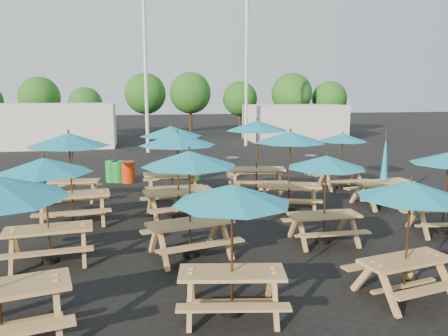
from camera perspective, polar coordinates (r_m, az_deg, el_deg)
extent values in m
plane|color=black|center=(12.82, 1.37, -5.97)|extent=(120.00, 120.00, 0.00)
cube|color=#A47549|center=(7.80, -26.92, -14.00)|extent=(1.92, 0.65, 0.04)
cube|color=#A47549|center=(9.77, -21.94, -7.40)|extent=(1.79, 0.84, 0.06)
cube|color=#A47549|center=(9.25, -22.13, -10.20)|extent=(1.75, 0.41, 0.04)
cube|color=#A47549|center=(10.45, -21.58, -7.86)|extent=(1.75, 0.41, 0.04)
cylinder|color=black|center=(9.98, -21.70, -11.07)|extent=(0.35, 0.35, 0.10)
cylinder|color=brown|center=(9.66, -22.09, -5.16)|extent=(0.04, 0.04, 2.22)
cone|color=teal|center=(9.48, -22.46, 0.33)|extent=(2.10, 2.10, 0.31)
cube|color=#A47549|center=(12.38, -19.22, -3.30)|extent=(2.00, 0.94, 0.06)
cube|color=#A47549|center=(11.76, -19.23, -5.54)|extent=(1.95, 0.46, 0.04)
cube|color=#A47549|center=(13.14, -19.05, -3.95)|extent=(1.95, 0.46, 0.04)
cylinder|color=black|center=(12.56, -19.03, -6.60)|extent=(0.39, 0.39, 0.11)
cylinder|color=brown|center=(12.29, -19.33, -1.30)|extent=(0.05, 0.05, 2.47)
cone|color=teal|center=(12.14, -19.61, 3.53)|extent=(2.34, 2.34, 0.34)
cube|color=#A47549|center=(14.98, -19.02, -1.63)|extent=(1.64, 0.75, 0.05)
cube|color=#A47549|center=(14.48, -19.44, -3.08)|extent=(1.60, 0.36, 0.04)
cube|color=#A47549|center=(15.59, -18.52, -2.13)|extent=(1.60, 0.36, 0.04)
cylinder|color=black|center=(15.11, -18.89, -3.90)|extent=(0.32, 0.32, 0.09)
cylinder|color=brown|center=(14.92, -19.09, -0.26)|extent=(0.04, 0.04, 2.03)
cone|color=teal|center=(14.80, -19.28, 3.01)|extent=(1.91, 1.91, 0.28)
cube|color=#A47549|center=(7.06, 1.03, -13.53)|extent=(1.76, 0.94, 0.06)
cube|color=#A47549|center=(6.62, 1.24, -17.77)|extent=(1.68, 0.53, 0.04)
cube|color=#A47549|center=(7.73, 0.84, -13.57)|extent=(1.68, 0.53, 0.04)
cylinder|color=black|center=(7.34, 1.01, -18.13)|extent=(0.33, 0.33, 0.09)
cylinder|color=brown|center=(6.92, 1.04, -10.64)|extent=(0.04, 0.04, 2.13)
cone|color=teal|center=(6.66, 1.06, -3.37)|extent=(2.16, 2.16, 0.30)
cube|color=#A47549|center=(9.41, -4.45, -7.14)|extent=(1.93, 1.11, 0.06)
cube|color=#A47549|center=(8.92, -2.89, -10.07)|extent=(1.82, 0.66, 0.04)
cube|color=#A47549|center=(10.10, -5.78, -7.71)|extent=(1.82, 0.66, 0.04)
cylinder|color=black|center=(9.64, -4.40, -11.09)|extent=(0.36, 0.36, 0.10)
cylinder|color=brown|center=(9.30, -4.49, -4.70)|extent=(0.04, 0.04, 2.32)
cone|color=teal|center=(9.11, -4.57, 1.26)|extent=(2.42, 2.42, 0.32)
cube|color=#A47549|center=(12.22, -5.97, -3.02)|extent=(1.99, 1.01, 0.06)
cube|color=#A47549|center=(11.64, -5.10, -5.22)|extent=(1.92, 0.54, 0.04)
cube|color=#A47549|center=(12.95, -6.71, -3.70)|extent=(1.92, 0.54, 0.04)
cylinder|color=black|center=(12.40, -5.91, -6.31)|extent=(0.38, 0.38, 0.11)
cylinder|color=brown|center=(12.13, -6.01, -1.03)|extent=(0.05, 0.05, 2.43)
cone|color=teal|center=(11.98, -6.09, 3.80)|extent=(2.39, 2.39, 0.34)
cube|color=#A47549|center=(14.89, -6.80, -0.76)|extent=(1.90, 0.77, 0.06)
cube|color=#A47549|center=(14.27, -6.48, -2.45)|extent=(1.89, 0.30, 0.04)
cube|color=#A47549|center=(15.62, -7.06, -1.40)|extent=(1.89, 0.30, 0.04)
cylinder|color=black|center=(15.03, -6.75, -3.46)|extent=(0.38, 0.38, 0.10)
cylinder|color=brown|center=(14.81, -6.84, 0.87)|extent=(0.05, 0.05, 2.40)
cone|color=teal|center=(14.69, -6.92, 4.78)|extent=(2.13, 2.13, 0.33)
cube|color=#A47549|center=(8.22, 22.65, -11.05)|extent=(1.70, 0.92, 0.05)
cube|color=#A47549|center=(7.95, 25.63, -14.01)|extent=(1.63, 0.53, 0.04)
cube|color=#A47549|center=(8.71, 19.73, -11.52)|extent=(1.63, 0.53, 0.04)
cylinder|color=black|center=(8.45, 22.36, -14.98)|extent=(0.32, 0.32, 0.09)
cylinder|color=brown|center=(8.10, 22.82, -8.61)|extent=(0.04, 0.04, 2.06)
cone|color=teal|center=(7.88, 23.24, -2.59)|extent=(2.09, 2.09, 0.29)
cube|color=#A47549|center=(10.50, 12.95, -5.99)|extent=(1.65, 0.66, 0.05)
cube|color=#A47549|center=(10.05, 14.28, -8.32)|extent=(1.64, 0.26, 0.04)
cube|color=#A47549|center=(11.10, 11.66, -6.49)|extent=(1.64, 0.26, 0.04)
cylinder|color=black|center=(10.68, 12.82, -9.23)|extent=(0.33, 0.33, 0.09)
cylinder|color=brown|center=(10.40, 13.03, -4.01)|extent=(0.04, 0.04, 2.09)
cone|color=teal|center=(10.23, 13.22, 0.79)|extent=(1.84, 1.84, 0.29)
cube|color=#A47549|center=(13.17, 8.50, -2.20)|extent=(2.01, 1.32, 0.06)
cube|color=#A47549|center=(12.56, 8.49, -4.20)|extent=(1.85, 0.88, 0.04)
cube|color=#A47549|center=(13.90, 8.45, -2.84)|extent=(1.85, 0.88, 0.04)
cylinder|color=black|center=(13.33, 8.42, -5.22)|extent=(0.37, 0.37, 0.10)
cylinder|color=brown|center=(13.08, 8.55, -0.37)|extent=(0.05, 0.05, 2.39)
cone|color=teal|center=(12.95, 8.66, 4.03)|extent=(2.65, 2.65, 0.33)
cube|color=#A47549|center=(15.48, 4.27, -0.12)|extent=(2.11, 1.14, 0.07)
cube|color=#A47549|center=(14.82, 4.51, -1.84)|extent=(2.02, 0.65, 0.04)
cube|color=#A47549|center=(16.25, 4.03, -0.80)|extent=(2.02, 0.65, 0.04)
cylinder|color=black|center=(15.63, 4.24, -2.90)|extent=(0.40, 0.40, 0.11)
cylinder|color=brown|center=(15.40, 4.29, 1.55)|extent=(0.05, 0.05, 2.56)
cone|color=teal|center=(15.29, 4.35, 5.55)|extent=(2.60, 2.60, 0.36)
cube|color=#A47549|center=(12.21, 26.81, -4.61)|extent=(1.70, 0.89, 0.05)
cube|color=#A47549|center=(12.77, 25.43, -5.11)|extent=(1.64, 0.49, 0.04)
cylinder|color=black|center=(12.37, 26.59, -7.41)|extent=(0.32, 0.32, 0.09)
cylinder|color=brown|center=(12.13, 26.95, -2.92)|extent=(0.04, 0.04, 2.07)
cube|color=#A47549|center=(14.42, 20.10, -1.74)|extent=(1.90, 0.93, 0.06)
cube|color=#A47549|center=(13.98, 21.75, -3.42)|extent=(1.84, 0.48, 0.04)
cube|color=#A47549|center=(14.99, 18.43, -2.37)|extent=(1.84, 0.48, 0.04)
cylinder|color=black|center=(14.57, 19.94, -4.43)|extent=(0.36, 0.36, 0.10)
cylinder|color=brown|center=(14.35, 20.20, -0.11)|extent=(0.04, 0.04, 2.33)
cone|color=teal|center=(14.29, 20.29, 1.48)|extent=(0.22, 0.22, 1.52)
cube|color=#A47549|center=(16.59, 15.04, -0.34)|extent=(1.61, 0.66, 0.05)
cube|color=#A47549|center=(16.13, 15.98, -1.60)|extent=(1.61, 0.26, 0.04)
cube|color=#A47549|center=(17.15, 14.09, -0.86)|extent=(1.61, 0.26, 0.04)
cylinder|color=black|center=(16.71, 14.95, -2.42)|extent=(0.32, 0.32, 0.09)
cylinder|color=brown|center=(16.53, 15.10, 0.90)|extent=(0.04, 0.04, 2.05)
cone|color=teal|center=(16.43, 15.23, 3.88)|extent=(1.81, 1.81, 0.28)
cylinder|color=#1A9036|center=(17.81, -14.39, -0.43)|extent=(0.52, 0.52, 0.83)
cylinder|color=#1A9036|center=(17.68, -13.63, -0.46)|extent=(0.52, 0.52, 0.83)
cylinder|color=red|center=(17.47, -12.38, -0.54)|extent=(0.52, 0.52, 0.83)
cylinder|color=#1A9036|center=(17.74, -3.91, -0.17)|extent=(0.52, 0.52, 0.83)
cylinder|color=gray|center=(18.18, 1.14, 0.09)|extent=(0.52, 0.52, 0.83)
cylinder|color=gray|center=(19.15, 11.22, 0.40)|extent=(0.52, 0.52, 0.83)
cylinder|color=silver|center=(26.14, -10.28, 15.17)|extent=(0.20, 0.20, 12.00)
cylinder|color=silver|center=(29.06, 2.96, 14.76)|extent=(0.20, 0.20, 12.00)
cube|color=silver|center=(30.53, -21.60, 5.20)|extent=(8.00, 4.00, 2.80)
cube|color=silver|center=(33.25, 9.13, 5.91)|extent=(7.00, 4.00, 2.60)
cylinder|color=#382314|center=(36.65, -22.73, 5.27)|extent=(0.24, 0.24, 2.14)
sphere|color=#1E5919|center=(36.58, -22.95, 8.53)|extent=(3.11, 3.11, 3.11)
cylinder|color=#382314|center=(35.93, -17.51, 5.21)|extent=(0.24, 0.24, 1.78)
sphere|color=#1E5919|center=(35.85, -17.65, 7.99)|extent=(2.59, 2.59, 2.59)
cylinder|color=#382314|center=(36.81, -10.14, 6.02)|extent=(0.24, 0.24, 2.31)
sphere|color=#1E5919|center=(36.74, -10.24, 9.54)|extent=(3.36, 3.36, 3.36)
cylinder|color=#382314|center=(36.64, -4.37, 6.16)|extent=(0.24, 0.24, 2.35)
sphere|color=#1E5919|center=(36.57, -4.42, 9.74)|extent=(3.41, 3.41, 3.41)
cylinder|color=#382314|center=(37.86, 2.09, 6.05)|extent=(0.24, 0.24, 2.02)
sphere|color=#1E5919|center=(37.78, 2.11, 9.03)|extent=(2.94, 2.94, 2.94)
cylinder|color=#382314|center=(37.33, 8.77, 6.12)|extent=(0.24, 0.24, 2.32)
sphere|color=#1E5919|center=(37.26, 8.87, 9.61)|extent=(3.38, 3.38, 3.38)
cylinder|color=#382314|center=(38.68, 13.49, 5.87)|extent=(0.24, 0.24, 2.03)
sphere|color=#1E5919|center=(38.61, 13.61, 8.81)|extent=(2.95, 2.95, 2.95)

